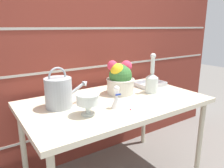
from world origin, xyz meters
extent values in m
cube|color=maroon|center=(0.00, 0.52, 1.10)|extent=(3.60, 0.08, 2.20)
cube|color=#A8A399|center=(0.00, 0.48, 0.34)|extent=(3.53, 0.00, 0.02)
cube|color=#A8A399|center=(0.00, 0.48, 0.92)|extent=(3.53, 0.00, 0.02)
cube|color=#A8A399|center=(0.00, 0.48, 1.28)|extent=(3.53, 0.00, 0.02)
cube|color=beige|center=(0.00, 0.00, 0.72)|extent=(1.41, 0.83, 0.04)
cylinder|color=beige|center=(0.64, -0.35, 0.35)|extent=(0.04, 0.04, 0.70)
cylinder|color=beige|center=(-0.64, 0.35, 0.35)|extent=(0.04, 0.04, 0.70)
cylinder|color=beige|center=(0.64, 0.35, 0.35)|extent=(0.04, 0.04, 0.70)
cylinder|color=#9EA3A8|center=(-0.42, 0.09, 0.85)|extent=(0.19, 0.19, 0.21)
cylinder|color=#9EA3A8|center=(-0.27, 0.09, 0.86)|extent=(0.14, 0.02, 0.09)
cone|color=#9EA3A8|center=(-0.20, 0.09, 0.89)|extent=(0.05, 0.05, 0.06)
torus|color=#9EA3A8|center=(-0.42, 0.09, 0.97)|extent=(0.13, 0.01, 0.13)
cylinder|color=silver|center=(-0.31, -0.14, 0.75)|extent=(0.09, 0.09, 0.01)
cylinder|color=silver|center=(-0.31, -0.14, 0.78)|extent=(0.03, 0.03, 0.06)
sphere|color=silver|center=(-0.31, -0.14, 0.79)|extent=(0.04, 0.04, 0.04)
cylinder|color=silver|center=(-0.31, -0.14, 0.85)|extent=(0.14, 0.14, 0.07)
torus|color=silver|center=(-0.31, -0.14, 0.88)|extent=(0.15, 0.15, 0.01)
cylinder|color=beige|center=(0.14, 0.12, 0.80)|extent=(0.23, 0.23, 0.12)
torus|color=beige|center=(0.14, 0.12, 0.86)|extent=(0.24, 0.24, 0.01)
sphere|color=#387033|center=(0.14, 0.12, 0.90)|extent=(0.19, 0.19, 0.19)
sphere|color=yellow|center=(0.10, 0.11, 0.95)|extent=(0.11, 0.11, 0.11)
sphere|color=#E03856|center=(0.07, 0.15, 0.98)|extent=(0.09, 0.09, 0.09)
sphere|color=#E03856|center=(0.19, 0.11, 0.97)|extent=(0.10, 0.10, 0.10)
cylinder|color=silver|center=(0.38, -0.01, 0.81)|extent=(0.11, 0.11, 0.13)
cone|color=silver|center=(0.38, -0.01, 0.89)|extent=(0.11, 0.11, 0.04)
cylinder|color=silver|center=(0.38, -0.01, 0.98)|extent=(0.03, 0.03, 0.13)
sphere|color=silver|center=(0.38, -0.01, 1.06)|extent=(0.05, 0.05, 0.05)
cone|color=white|center=(-0.09, -0.14, 0.79)|extent=(0.08, 0.08, 0.10)
cylinder|color=white|center=(-0.09, -0.14, 0.86)|extent=(0.03, 0.03, 0.04)
sphere|color=white|center=(-0.09, -0.14, 0.88)|extent=(0.04, 0.04, 0.04)
cube|color=#193399|center=(-0.09, -0.16, 0.84)|extent=(0.04, 0.01, 0.01)
cube|color=#B7B7BC|center=(0.51, 0.15, 0.74)|extent=(0.27, 0.18, 0.01)
cube|color=#B7B7BC|center=(0.51, 0.06, 0.76)|extent=(0.27, 0.01, 0.04)
cube|color=#B7B7BC|center=(0.51, 0.24, 0.76)|extent=(0.27, 0.01, 0.04)
cube|color=#B7B7BC|center=(0.38, 0.15, 0.76)|extent=(0.01, 0.18, 0.04)
cube|color=#B7B7BC|center=(0.65, 0.15, 0.76)|extent=(0.01, 0.18, 0.04)
sphere|color=#E03856|center=(-0.03, -0.24, 0.74)|extent=(0.01, 0.01, 0.01)
camera|label=1|loc=(-0.93, -1.33, 1.30)|focal=35.00mm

